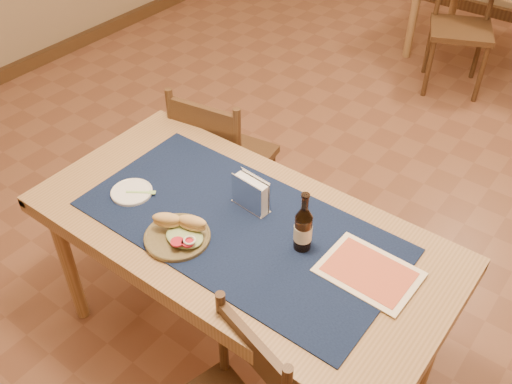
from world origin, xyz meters
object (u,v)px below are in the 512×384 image
Objects in this scene: main_table at (240,242)px; beer_bottle at (303,228)px; chair_main_far at (222,159)px; sandwich_plate at (179,233)px; napkin_holder at (251,194)px.

beer_bottle is at bearing 11.15° from main_table.
main_table is 0.82m from chair_main_far.
chair_main_far is at bearing 120.36° from sandwich_plate.
chair_main_far is at bearing 135.30° from main_table.
chair_main_far reaches higher than sandwich_plate.
beer_bottle reaches higher than chair_main_far.
napkin_holder is (-0.27, 0.06, -0.02)m from beer_bottle.
chair_main_far reaches higher than napkin_holder.
beer_bottle is (0.37, 0.23, 0.07)m from sandwich_plate.
beer_bottle reaches higher than sandwich_plate.
main_table is at bearing 54.55° from sandwich_plate.
napkin_holder reaches higher than sandwich_plate.
sandwich_plate is at bearing -125.45° from main_table.
sandwich_plate is 0.99× the size of beer_bottle.
napkin_holder is at bearing 167.92° from beer_bottle.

